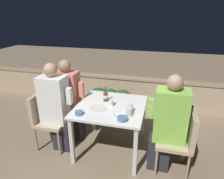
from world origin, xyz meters
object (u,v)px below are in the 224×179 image
Objects in this scene: person_coral_top at (69,100)px; chair_right_far at (179,121)px; beer_bottle at (106,96)px; person_green_blouse at (167,124)px; chair_left_near at (46,115)px; person_white_polo at (57,108)px; potted_plant at (48,99)px; chair_right_near at (182,136)px; chair_left_far at (59,107)px.

chair_right_far is at bearing 0.38° from person_coral_top.
person_coral_top is at bearing 177.30° from beer_bottle.
person_green_blouse is at bearing -13.14° from person_coral_top.
chair_left_near is 0.64× the size of person_white_polo.
person_green_blouse is (1.51, -0.35, -0.00)m from person_coral_top.
person_white_polo is at bearing -100.46° from person_coral_top.
chair_right_far is 2.39m from potted_plant.
person_coral_top reaches higher than chair_left_near.
person_white_polo is at bearing 178.33° from chair_right_near.
person_white_polo is 6.01× the size of beer_bottle.
chair_left_near and chair_right_near have the same top height.
person_white_polo reaches higher than potted_plant.
chair_right_near is 0.65× the size of person_green_blouse.
beer_bottle is at bearing 163.51° from chair_right_near.
chair_left_far is (0.06, 0.30, 0.00)m from chair_left_near.
person_green_blouse is (-0.20, 0.00, 0.14)m from chair_right_near.
potted_plant is at bearing 120.20° from chair_left_near.
chair_left_far is 1.26× the size of potted_plant.
chair_right_far is at bearing 2.14° from beer_bottle.
chair_right_far is (0.17, 0.36, -0.14)m from person_green_blouse.
person_white_polo reaches higher than chair_right_near.
person_coral_top is (0.25, 0.30, 0.14)m from chair_left_near.
chair_left_far is 1.88m from chair_right_far.
person_white_polo is 1.95× the size of potted_plant.
person_coral_top is at bearing 166.86° from person_green_blouse.
person_coral_top is 1.92× the size of potted_plant.
chair_left_near is at bearing -170.83° from chair_right_far.
chair_left_near is 1.00× the size of chair_right_far.
person_green_blouse reaches higher than chair_left_near.
person_green_blouse is 0.97m from beer_bottle.
chair_right_far is at bearing 93.21° from chair_right_near.
chair_right_near is 0.24m from person_green_blouse.
beer_bottle is at bearing 22.20° from person_white_polo.
person_green_blouse is at bearing 180.00° from chair_right_near.
potted_plant is at bearing 147.76° from person_coral_top.
chair_left_near and chair_left_far have the same top height.
chair_left_far is 0.86m from beer_bottle.
chair_right_near is (1.90, -0.35, 0.00)m from chair_left_far.
chair_right_far is at bearing 64.33° from person_green_blouse.
person_green_blouse is 2.33m from potted_plant.
chair_right_near is 1.18m from beer_bottle.
person_white_polo is at bearing -49.62° from potted_plant.
chair_left_far and chair_right_far have the same top height.
chair_right_far is (-0.02, 0.36, 0.00)m from chair_right_near.
beer_bottle is at bearing -177.86° from chair_right_far.
chair_right_near is 3.87× the size of beer_bottle.
beer_bottle is (0.81, -0.03, 0.30)m from chair_left_far.
chair_right_far is 1.26× the size of potted_plant.
person_white_polo is at bearing 178.13° from person_green_blouse.
chair_right_near is 1.00× the size of chair_right_far.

